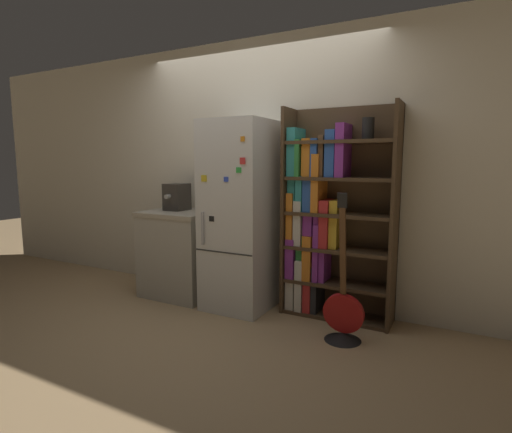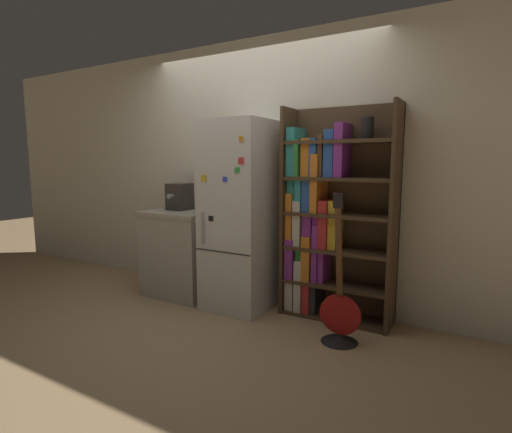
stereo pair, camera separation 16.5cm
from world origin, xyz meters
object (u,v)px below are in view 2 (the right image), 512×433
Objects in this scene: refrigerator at (241,216)px; espresso_machine at (180,197)px; bookshelf at (324,219)px; guitar at (340,321)px.

espresso_machine is (-0.82, 0.06, 0.14)m from refrigerator.
espresso_machine is (-1.59, -0.12, 0.14)m from bookshelf.
guitar is (1.91, -0.36, -0.86)m from espresso_machine.
refrigerator reaches higher than espresso_machine.
refrigerator is at bearing -166.97° from bookshelf.
refrigerator is at bearing 164.61° from guitar.
bookshelf reaches higher than refrigerator.
guitar is at bearing -10.71° from espresso_machine.
refrigerator is 1.34m from guitar.
bookshelf is at bearing 4.25° from espresso_machine.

